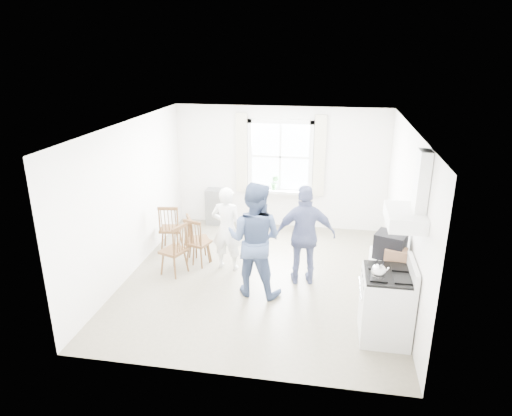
{
  "coord_description": "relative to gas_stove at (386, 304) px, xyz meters",
  "views": [
    {
      "loc": [
        1.1,
        -6.88,
        3.74
      ],
      "look_at": [
        -0.13,
        0.2,
        1.19
      ],
      "focal_mm": 32.0,
      "sensor_mm": 36.0,
      "label": 1
    }
  ],
  "objects": [
    {
      "name": "windsor_chair_c",
      "position": [
        -3.33,
        1.23,
        0.08
      ],
      "size": [
        0.5,
        0.5,
        0.93
      ],
      "color": "#4C2F18",
      "rests_on": "ground"
    },
    {
      "name": "potted_plant",
      "position": [
        -2.01,
        3.71,
        0.53
      ],
      "size": [
        0.21,
        0.21,
        0.32
      ],
      "primitive_type": "imported",
      "rotation": [
        0.0,
        0.0,
        -0.18
      ],
      "color": "#337434",
      "rests_on": "window_assembly"
    },
    {
      "name": "kettle",
      "position": [
        -0.16,
        -0.15,
        0.56
      ],
      "size": [
        0.19,
        0.19,
        0.27
      ],
      "color": "silver",
      "rests_on": "gas_stove"
    },
    {
      "name": "gas_stove",
      "position": [
        0.0,
        0.0,
        0.0
      ],
      "size": [
        0.68,
        0.76,
        1.12
      ],
      "color": "silver",
      "rests_on": "ground"
    },
    {
      "name": "person_right",
      "position": [
        -1.19,
        1.33,
        0.36
      ],
      "size": [
        1.14,
        1.14,
        1.69
      ],
      "primitive_type": "imported",
      "rotation": [
        0.0,
        0.0,
        3.31
      ],
      "color": "navy",
      "rests_on": "ground"
    },
    {
      "name": "person_mid",
      "position": [
        -1.94,
        0.86,
        0.44
      ],
      "size": [
        1.03,
        1.03,
        1.84
      ],
      "primitive_type": "imported",
      "rotation": [
        0.0,
        0.0,
        2.98
      ],
      "color": "#405177",
      "rests_on": "ground"
    },
    {
      "name": "cardboard_box",
      "position": [
        0.13,
        0.48,
        0.51
      ],
      "size": [
        0.34,
        0.28,
        0.19
      ],
      "primitive_type": "cube",
      "rotation": [
        0.0,
        0.0,
        -0.22
      ],
      "color": "#926747",
      "rests_on": "low_cabinet"
    },
    {
      "name": "stereo_stack",
      "position": [
        0.06,
        0.62,
        0.6
      ],
      "size": [
        0.51,
        0.48,
        0.36
      ],
      "color": "black",
      "rests_on": "low_cabinet"
    },
    {
      "name": "window_assembly",
      "position": [
        -1.91,
        3.8,
        0.98
      ],
      "size": [
        1.88,
        0.24,
        1.7
      ],
      "color": "white",
      "rests_on": "room_shell"
    },
    {
      "name": "windsor_chair_d",
      "position": [
        -3.23,
        1.78,
        0.06
      ],
      "size": [
        0.5,
        0.5,
        0.89
      ],
      "color": "#4C2F18",
      "rests_on": "ground"
    },
    {
      "name": "shelf_unit",
      "position": [
        -3.31,
        3.68,
        -0.08
      ],
      "size": [
        0.4,
        0.3,
        0.8
      ],
      "primitive_type": "cube",
      "color": "slate",
      "rests_on": "ground"
    },
    {
      "name": "low_cabinet",
      "position": [
        0.07,
        0.7,
        -0.03
      ],
      "size": [
        0.5,
        0.55,
        0.9
      ],
      "primitive_type": "cube",
      "color": "white",
      "rests_on": "ground"
    },
    {
      "name": "range_hood",
      "position": [
        0.16,
        -0.0,
        1.42
      ],
      "size": [
        0.45,
        0.76,
        0.94
      ],
      "color": "white",
      "rests_on": "room_shell"
    },
    {
      "name": "room_shell",
      "position": [
        -1.91,
        1.35,
        0.82
      ],
      "size": [
        4.62,
        5.12,
        2.64
      ],
      "color": "gray",
      "rests_on": "ground"
    },
    {
      "name": "windsor_chair_b",
      "position": [
        -3.15,
        1.61,
        0.06
      ],
      "size": [
        0.47,
        0.46,
        0.9
      ],
      "color": "#4C2F18",
      "rests_on": "ground"
    },
    {
      "name": "windsor_chair_a",
      "position": [
        -3.79,
        2.1,
        0.09
      ],
      "size": [
        0.45,
        0.45,
        0.94
      ],
      "color": "#4C2F18",
      "rests_on": "ground"
    },
    {
      "name": "person_left",
      "position": [
        -2.56,
        1.62,
        0.27
      ],
      "size": [
        0.6,
        0.6,
        1.51
      ],
      "primitive_type": "imported",
      "rotation": [
        0.0,
        0.0,
        3.05
      ],
      "color": "white",
      "rests_on": "ground"
    }
  ]
}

